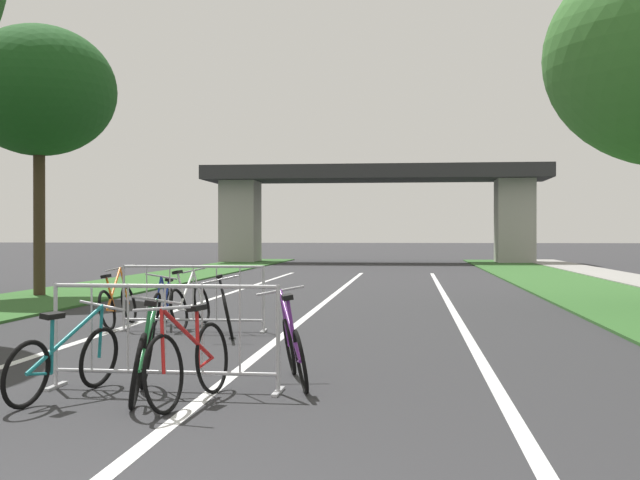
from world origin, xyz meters
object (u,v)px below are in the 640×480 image
(crowd_barrier_nearest, at_px, (165,338))
(bicycle_purple_6, at_px, (294,348))
(bicycle_white_1, at_px, (190,304))
(crowd_barrier_second, at_px, (193,299))
(bicycle_orange_3, at_px, (118,305))
(tree_left_maple_mid, at_px, (39,92))
(bicycle_green_4, at_px, (144,359))
(bicycle_black_0, at_px, (227,311))
(bicycle_blue_5, at_px, (162,306))
(bicycle_teal_2, at_px, (65,361))
(bicycle_red_7, at_px, (189,361))

(crowd_barrier_nearest, distance_m, bicycle_purple_6, 1.31)
(crowd_barrier_nearest, relative_size, bicycle_white_1, 1.30)
(crowd_barrier_nearest, height_order, bicycle_purple_6, crowd_barrier_nearest)
(crowd_barrier_nearest, bearing_deg, bicycle_white_1, 102.75)
(crowd_barrier_second, height_order, bicycle_orange_3, crowd_barrier_second)
(tree_left_maple_mid, xyz_separation_m, crowd_barrier_nearest, (6.69, -11.50, -4.54))
(bicycle_green_4, bearing_deg, bicycle_purple_6, 22.24)
(bicycle_black_0, distance_m, bicycle_purple_6, 4.13)
(bicycle_orange_3, relative_size, bicycle_purple_6, 1.03)
(bicycle_orange_3, bearing_deg, crowd_barrier_nearest, -66.90)
(crowd_barrier_nearest, xyz_separation_m, bicycle_purple_6, (1.21, 0.48, -0.15))
(bicycle_blue_5, height_order, bicycle_purple_6, bicycle_purple_6)
(bicycle_blue_5, bearing_deg, crowd_barrier_nearest, 102.22)
(bicycle_purple_6, bearing_deg, bicycle_white_1, 102.04)
(bicycle_blue_5, bearing_deg, bicycle_purple_6, 115.22)
(crowd_barrier_nearest, height_order, bicycle_blue_5, crowd_barrier_nearest)
(crowd_barrier_nearest, relative_size, bicycle_teal_2, 1.40)
(crowd_barrier_second, height_order, bicycle_white_1, crowd_barrier_second)
(bicycle_green_4, relative_size, bicycle_red_7, 1.01)
(bicycle_teal_2, bearing_deg, bicycle_red_7, 10.09)
(tree_left_maple_mid, bearing_deg, bicycle_orange_3, -55.34)
(bicycle_black_0, xyz_separation_m, bicycle_white_1, (-0.89, 1.18, -0.00))
(tree_left_maple_mid, relative_size, crowd_barrier_second, 2.86)
(bicycle_blue_5, bearing_deg, bicycle_red_7, 104.11)
(bicycle_white_1, bearing_deg, crowd_barrier_second, -65.57)
(bicycle_white_1, distance_m, bicycle_purple_6, 5.57)
(crowd_barrier_second, height_order, bicycle_blue_5, crowd_barrier_second)
(bicycle_orange_3, bearing_deg, bicycle_red_7, -65.78)
(crowd_barrier_second, distance_m, bicycle_orange_3, 1.49)
(tree_left_maple_mid, distance_m, bicycle_black_0, 10.68)
(bicycle_orange_3, distance_m, bicycle_purple_6, 6.09)
(tree_left_maple_mid, xyz_separation_m, bicycle_purple_6, (7.90, -11.02, -4.69))
(bicycle_red_7, bearing_deg, bicycle_teal_2, 7.34)
(crowd_barrier_second, distance_m, bicycle_green_4, 5.41)
(crowd_barrier_nearest, height_order, bicycle_teal_2, crowd_barrier_nearest)
(crowd_barrier_second, xyz_separation_m, bicycle_blue_5, (-0.69, 0.58, -0.17))
(bicycle_blue_5, xyz_separation_m, bicycle_red_7, (2.12, -6.04, 0.04))
(bicycle_green_4, relative_size, bicycle_purple_6, 0.97)
(crowd_barrier_second, relative_size, bicycle_white_1, 1.31)
(crowd_barrier_nearest, xyz_separation_m, bicycle_white_1, (-1.24, 5.48, -0.14))
(bicycle_black_0, relative_size, bicycle_purple_6, 0.97)
(tree_left_maple_mid, xyz_separation_m, crowd_barrier_second, (5.66, -6.61, -4.54))
(crowd_barrier_second, bearing_deg, bicycle_blue_5, 139.70)
(crowd_barrier_nearest, xyz_separation_m, bicycle_green_4, (-0.07, -0.44, -0.14))
(bicycle_teal_2, distance_m, bicycle_red_7, 1.22)
(crowd_barrier_second, distance_m, bicycle_purple_6, 4.95)
(bicycle_white_1, distance_m, bicycle_orange_3, 1.21)
(bicycle_purple_6, bearing_deg, bicycle_orange_3, 112.77)
(tree_left_maple_mid, height_order, bicycle_teal_2, tree_left_maple_mid)
(bicycle_white_1, bearing_deg, bicycle_blue_5, -174.78)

